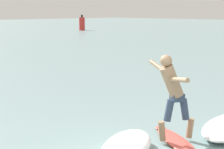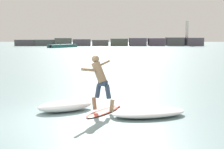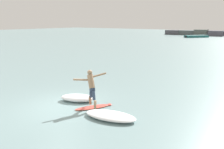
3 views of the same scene
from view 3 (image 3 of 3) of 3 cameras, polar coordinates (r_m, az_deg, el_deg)
ground_plane at (r=11.35m, az=-13.24°, el=-8.07°), size 200.00×200.00×0.00m
surfboard at (r=10.90m, az=-4.93°, el=-8.47°), size 1.31×1.81×0.21m
surfer at (r=10.62m, az=-5.44°, el=-2.77°), size 1.04×1.55×1.79m
fishing_boat_near_jetty at (r=61.98m, az=21.25°, el=9.31°), size 5.45×6.43×0.57m
wave_foam_at_tail at (r=11.81m, az=-8.93°, el=-6.06°), size 2.03×1.59×0.36m
wave_foam_at_nose at (r=9.71m, az=-0.43°, el=-10.72°), size 2.51×1.52×0.26m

